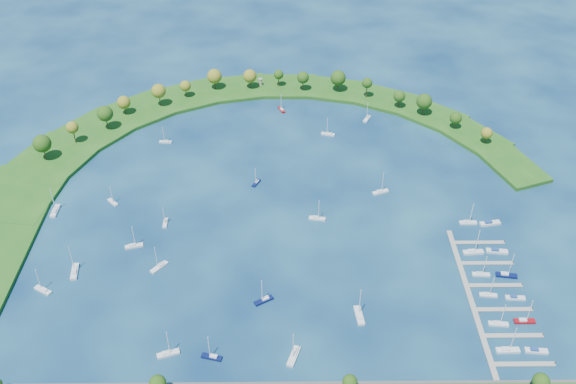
{
  "coord_description": "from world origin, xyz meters",
  "views": [
    {
      "loc": [
        2.96,
        -239.35,
        190.17
      ],
      "look_at": [
        5.0,
        5.0,
        4.0
      ],
      "focal_mm": 39.82,
      "sensor_mm": 36.0,
      "label": 1
    }
  ],
  "objects_px": {
    "moored_boat_3": "(317,218)",
    "docked_boat_6": "(481,274)",
    "moored_boat_13": "(159,266)",
    "moored_boat_15": "(168,353)",
    "moored_boat_6": "(264,300)",
    "moored_boat_7": "(165,222)",
    "moored_boat_14": "(134,245)",
    "docked_boat_2": "(498,323)",
    "docked_boat_5": "(515,298)",
    "moored_boat_9": "(212,356)",
    "docked_boat_3": "(525,320)",
    "docked_boat_0": "(508,350)",
    "docked_boat_4": "(488,294)",
    "moored_boat_10": "(294,355)",
    "docked_boat_9": "(497,251)",
    "docked_boat_7": "(506,275)",
    "moored_boat_1": "(166,141)",
    "docked_boat_8": "(473,252)",
    "moored_boat_11": "(113,201)",
    "moored_boat_16": "(55,210)",
    "moored_boat_18": "(43,290)",
    "moored_boat_5": "(359,315)",
    "docked_boat_1": "(536,351)",
    "harbor_tower": "(260,82)",
    "moored_boat_8": "(380,191)",
    "docked_boat_10": "(468,222)",
    "moored_boat_12": "(328,134)",
    "moored_boat_2": "(256,182)",
    "moored_boat_0": "(75,271)",
    "moored_boat_4": "(281,109)",
    "docked_boat_11": "(490,223)"
  },
  "relations": [
    {
      "from": "moored_boat_16",
      "to": "moored_boat_18",
      "type": "xyz_separation_m",
      "value": [
        9.49,
        -51.37,
        -0.05
      ]
    },
    {
      "from": "docked_boat_0",
      "to": "docked_boat_4",
      "type": "height_order",
      "value": "docked_boat_0"
    },
    {
      "from": "moored_boat_0",
      "to": "moored_boat_16",
      "type": "distance_m",
      "value": 45.23
    },
    {
      "from": "moored_boat_6",
      "to": "docked_boat_7",
      "type": "bearing_deg",
      "value": 157.13
    },
    {
      "from": "moored_boat_6",
      "to": "moored_boat_7",
      "type": "relative_size",
      "value": 1.2
    },
    {
      "from": "moored_boat_8",
      "to": "docked_boat_3",
      "type": "bearing_deg",
      "value": -81.72
    },
    {
      "from": "moored_boat_6",
      "to": "docked_boat_5",
      "type": "bearing_deg",
      "value": 149.93
    },
    {
      "from": "harbor_tower",
      "to": "moored_boat_3",
      "type": "height_order",
      "value": "moored_boat_3"
    },
    {
      "from": "moored_boat_2",
      "to": "docked_boat_7",
      "type": "bearing_deg",
      "value": 85.07
    },
    {
      "from": "moored_boat_5",
      "to": "moored_boat_6",
      "type": "bearing_deg",
      "value": 70.9
    },
    {
      "from": "harbor_tower",
      "to": "moored_boat_10",
      "type": "height_order",
      "value": "moored_boat_10"
    },
    {
      "from": "docked_boat_4",
      "to": "docked_boat_5",
      "type": "bearing_deg",
      "value": -2.76
    },
    {
      "from": "moored_boat_8",
      "to": "docked_boat_10",
      "type": "xyz_separation_m",
      "value": [
        37.51,
        -23.69,
        -0.01
      ]
    },
    {
      "from": "docked_boat_2",
      "to": "moored_boat_9",
      "type": "bearing_deg",
      "value": -166.59
    },
    {
      "from": "moored_boat_3",
      "to": "docked_boat_6",
      "type": "relative_size",
      "value": 1.04
    },
    {
      "from": "harbor_tower",
      "to": "docked_boat_5",
      "type": "xyz_separation_m",
      "value": [
        107.24,
        -179.33,
        -3.79
      ]
    },
    {
      "from": "moored_boat_1",
      "to": "docked_boat_5",
      "type": "height_order",
      "value": "moored_boat_1"
    },
    {
      "from": "moored_boat_6",
      "to": "moored_boat_7",
      "type": "height_order",
      "value": "moored_boat_6"
    },
    {
      "from": "moored_boat_18",
      "to": "docked_boat_8",
      "type": "bearing_deg",
      "value": -143.39
    },
    {
      "from": "docked_boat_8",
      "to": "moored_boat_9",
      "type": "bearing_deg",
      "value": -157.51
    },
    {
      "from": "moored_boat_6",
      "to": "docked_boat_6",
      "type": "distance_m",
      "value": 91.83
    },
    {
      "from": "docked_boat_4",
      "to": "docked_boat_9",
      "type": "distance_m",
      "value": 27.92
    },
    {
      "from": "moored_boat_13",
      "to": "docked_boat_11",
      "type": "height_order",
      "value": "moored_boat_13"
    },
    {
      "from": "docked_boat_0",
      "to": "docked_boat_1",
      "type": "distance_m",
      "value": 10.48
    },
    {
      "from": "moored_boat_14",
      "to": "docked_boat_2",
      "type": "bearing_deg",
      "value": -32.09
    },
    {
      "from": "moored_boat_6",
      "to": "moored_boat_15",
      "type": "height_order",
      "value": "moored_boat_15"
    },
    {
      "from": "moored_boat_5",
      "to": "docked_boat_1",
      "type": "height_order",
      "value": "moored_boat_5"
    },
    {
      "from": "docked_boat_7",
      "to": "docked_boat_8",
      "type": "distance_m",
      "value": 17.74
    },
    {
      "from": "moored_boat_14",
      "to": "moored_boat_6",
      "type": "bearing_deg",
      "value": -44.42
    },
    {
      "from": "moored_boat_7",
      "to": "docked_boat_7",
      "type": "distance_m",
      "value": 152.0
    },
    {
      "from": "moored_boat_5",
      "to": "docked_boat_5",
      "type": "bearing_deg",
      "value": -88.18
    },
    {
      "from": "docked_boat_7",
      "to": "docked_boat_3",
      "type": "bearing_deg",
      "value": -81.03
    },
    {
      "from": "moored_boat_9",
      "to": "docked_boat_3",
      "type": "height_order",
      "value": "docked_boat_3"
    },
    {
      "from": "moored_boat_13",
      "to": "docked_boat_8",
      "type": "xyz_separation_m",
      "value": [
        135.62,
        8.13,
        0.02
      ]
    },
    {
      "from": "moored_boat_14",
      "to": "docked_boat_0",
      "type": "xyz_separation_m",
      "value": [
        148.9,
        -58.62,
        0.04
      ]
    },
    {
      "from": "docked_boat_9",
      "to": "docked_boat_1",
      "type": "bearing_deg",
      "value": -82.6
    },
    {
      "from": "moored_boat_7",
      "to": "docked_boat_9",
      "type": "bearing_deg",
      "value": 80.9
    },
    {
      "from": "docked_boat_3",
      "to": "moored_boat_10",
      "type": "bearing_deg",
      "value": -169.99
    },
    {
      "from": "docked_boat_5",
      "to": "moored_boat_1",
      "type": "bearing_deg",
      "value": 147.24
    },
    {
      "from": "moored_boat_7",
      "to": "moored_boat_18",
      "type": "relative_size",
      "value": 0.83
    },
    {
      "from": "moored_boat_4",
      "to": "moored_boat_15",
      "type": "relative_size",
      "value": 0.87
    },
    {
      "from": "moored_boat_3",
      "to": "moored_boat_10",
      "type": "distance_m",
      "value": 79.96
    },
    {
      "from": "docked_boat_4",
      "to": "docked_boat_9",
      "type": "relative_size",
      "value": 1.09
    },
    {
      "from": "moored_boat_11",
      "to": "docked_boat_4",
      "type": "relative_size",
      "value": 0.98
    },
    {
      "from": "moored_boat_9",
      "to": "docked_boat_3",
      "type": "relative_size",
      "value": 0.94
    },
    {
      "from": "moored_boat_10",
      "to": "moored_boat_14",
      "type": "relative_size",
      "value": 1.18
    },
    {
      "from": "moored_boat_13",
      "to": "moored_boat_15",
      "type": "bearing_deg",
      "value": 51.94
    },
    {
      "from": "moored_boat_12",
      "to": "moored_boat_18",
      "type": "height_order",
      "value": "moored_boat_18"
    },
    {
      "from": "moored_boat_7",
      "to": "docked_boat_0",
      "type": "xyz_separation_m",
      "value": [
        137.31,
        -74.5,
        0.08
      ]
    },
    {
      "from": "harbor_tower",
      "to": "moored_boat_2",
      "type": "bearing_deg",
      "value": -89.71
    }
  ]
}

